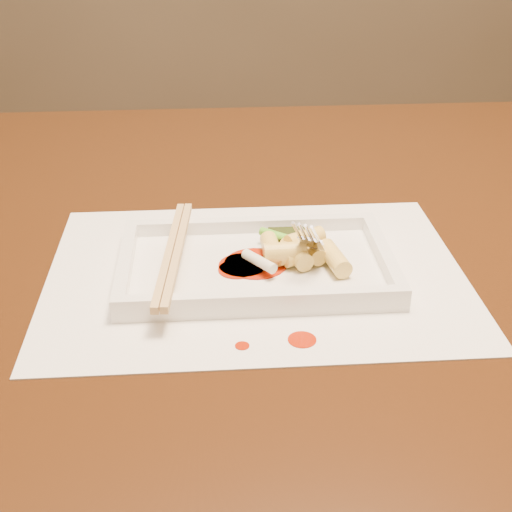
{
  "coord_description": "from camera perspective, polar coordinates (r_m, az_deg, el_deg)",
  "views": [
    {
      "loc": [
        -0.02,
        -0.69,
        1.1
      ],
      "look_at": [
        0.02,
        -0.09,
        0.77
      ],
      "focal_mm": 50.0,
      "sensor_mm": 36.0,
      "label": 1
    }
  ],
  "objects": [
    {
      "name": "sauce_splatter_a",
      "position": [
        0.6,
        3.71,
        -6.7
      ],
      "size": [
        0.02,
        0.02,
        0.0
      ],
      "primitive_type": "cylinder",
      "color": "#AC1E05",
      "rests_on": "placemat"
    },
    {
      "name": "placemat",
      "position": [
        0.69,
        0.0,
        -1.37
      ],
      "size": [
        0.4,
        0.3,
        0.0
      ],
      "primitive_type": "cube",
      "color": "white",
      "rests_on": "table"
    },
    {
      "name": "rice_cake_3",
      "position": [
        0.68,
        6.29,
        -0.17
      ],
      "size": [
        0.03,
        0.05,
        0.02
      ],
      "primitive_type": "cylinder",
      "rotation": [
        1.57,
        0.0,
        0.19
      ],
      "color": "#FBE875",
      "rests_on": "plate_base"
    },
    {
      "name": "fork",
      "position": [
        0.68,
        5.84,
        5.7
      ],
      "size": [
        0.09,
        0.1,
        0.14
      ],
      "primitive_type": null,
      "color": "silver",
      "rests_on": "plate_base"
    },
    {
      "name": "chopstick_b",
      "position": [
        0.68,
        -6.27,
        0.34
      ],
      "size": [
        0.02,
        0.2,
        0.01
      ],
      "primitive_type": "cube",
      "rotation": [
        0.0,
        0.0,
        -0.09
      ],
      "color": "tan",
      "rests_on": "plate_rim_near"
    },
    {
      "name": "plate_rim_right",
      "position": [
        0.7,
        10.17,
        0.14
      ],
      "size": [
        0.01,
        0.14,
        0.01
      ],
      "primitive_type": "cube",
      "color": "white",
      "rests_on": "plate_base"
    },
    {
      "name": "rice_cake_7",
      "position": [
        0.68,
        3.23,
        0.21
      ],
      "size": [
        0.03,
        0.05,
        0.02
      ],
      "primitive_type": "cylinder",
      "rotation": [
        1.57,
        0.0,
        0.3
      ],
      "color": "#FBE875",
      "rests_on": "plate_base"
    },
    {
      "name": "table",
      "position": [
        0.82,
        -2.19,
        -4.3
      ],
      "size": [
        1.4,
        0.9,
        0.75
      ],
      "color": "black",
      "rests_on": "ground"
    },
    {
      "name": "rice_cake_0",
      "position": [
        0.69,
        3.26,
        0.31
      ],
      "size": [
        0.05,
        0.04,
        0.02
      ],
      "primitive_type": "cylinder",
      "rotation": [
        1.57,
        0.0,
        2.03
      ],
      "color": "#FBE875",
      "rests_on": "plate_base"
    },
    {
      "name": "chopstick_a",
      "position": [
        0.68,
        -6.95,
        0.32
      ],
      "size": [
        0.02,
        0.2,
        0.01
      ],
      "primitive_type": "cube",
      "rotation": [
        0.0,
        0.0,
        -0.09
      ],
      "color": "tan",
      "rests_on": "plate_rim_near"
    },
    {
      "name": "scallion_green",
      "position": [
        0.7,
        3.31,
        1.12
      ],
      "size": [
        0.07,
        0.06,
        0.01
      ],
      "primitive_type": "cylinder",
      "rotation": [
        1.57,
        0.0,
        0.9
      ],
      "color": "#47A71A",
      "rests_on": "plate_base"
    },
    {
      "name": "sauce_blob_2",
      "position": [
        0.68,
        -1.53,
        -1.08
      ],
      "size": [
        0.04,
        0.04,
        0.0
      ],
      "primitive_type": "cylinder",
      "color": "#AC1E05",
      "rests_on": "plate_base"
    },
    {
      "name": "sauce_blob_0",
      "position": [
        0.68,
        -1.06,
        -0.75
      ],
      "size": [
        0.05,
        0.05,
        0.0
      ],
      "primitive_type": "cylinder",
      "color": "#AC1E05",
      "rests_on": "plate_base"
    },
    {
      "name": "veg_piece",
      "position": [
        0.72,
        2.55,
        1.44
      ],
      "size": [
        0.04,
        0.03,
        0.01
      ],
      "primitive_type": "cube",
      "rotation": [
        0.0,
        0.0,
        -0.01
      ],
      "color": "black",
      "rests_on": "plate_base"
    },
    {
      "name": "sauce_blob_1",
      "position": [
        0.69,
        -0.02,
        -0.6
      ],
      "size": [
        0.06,
        0.06,
        0.0
      ],
      "primitive_type": "cylinder",
      "color": "#AC1E05",
      "rests_on": "plate_base"
    },
    {
      "name": "rice_cake_6",
      "position": [
        0.69,
        1.22,
        0.59
      ],
      "size": [
        0.02,
        0.04,
        0.02
      ],
      "primitive_type": "cylinder",
      "rotation": [
        1.57,
        0.0,
        0.04
      ],
      "color": "#FBE875",
      "rests_on": "plate_base"
    },
    {
      "name": "rice_cake_2",
      "position": [
        0.67,
        2.31,
        0.34
      ],
      "size": [
        0.04,
        0.02,
        0.02
      ],
      "primitive_type": "cylinder",
      "rotation": [
        1.57,
        0.0,
        1.61
      ],
      "color": "#FBE875",
      "rests_on": "plate_base"
    },
    {
      "name": "scallion_white",
      "position": [
        0.67,
        0.26,
        -0.42
      ],
      "size": [
        0.03,
        0.04,
        0.01
      ],
      "primitive_type": "cylinder",
      "rotation": [
        1.57,
        0.0,
        0.65
      ],
      "color": "#EAEACC",
      "rests_on": "plate_base"
    },
    {
      "name": "rice_cake_5",
      "position": [
        0.7,
        3.93,
        1.35
      ],
      "size": [
        0.04,
        0.03,
        0.02
      ],
      "primitive_type": "cylinder",
      "rotation": [
        1.57,
        0.0,
        2.06
      ],
      "color": "#FBE875",
      "rests_on": "plate_base"
    },
    {
      "name": "sauce_splatter_b",
      "position": [
        0.59,
        -1.11,
        -7.19
      ],
      "size": [
        0.01,
        0.01,
        0.0
      ],
      "primitive_type": "cylinder",
      "color": "#AC1E05",
      "rests_on": "placemat"
    },
    {
      "name": "plate_rim_left",
      "position": [
        0.68,
        -10.4,
        -0.58
      ],
      "size": [
        0.01,
        0.14,
        0.01
      ],
      "primitive_type": "cube",
      "color": "white",
      "rests_on": "plate_base"
    },
    {
      "name": "rice_cake_1",
      "position": [
        0.7,
        4.36,
        0.69
      ],
      "size": [
        0.03,
        0.05,
        0.02
      ],
      "primitive_type": "cylinder",
      "rotation": [
        1.57,
        0.0,
        0.24
      ],
      "color": "#FBE875",
      "rests_on": "plate_base"
    },
    {
      "name": "plate_base",
      "position": [
        0.69,
        0.0,
        -1.03
      ],
      "size": [
        0.26,
        0.16,
        0.01
      ],
      "primitive_type": "cube",
      "color": "white",
      "rests_on": "placemat"
    },
    {
      "name": "plate_rim_far",
      "position": [
        0.75,
        -0.41,
        2.51
      ],
      "size": [
        0.26,
        0.01,
        0.01
      ],
      "primitive_type": "cube",
      "color": "white",
      "rests_on": "plate_base"
    },
    {
      "name": "plate_rim_near",
      "position": [
        0.62,
        0.5,
        -3.53
      ],
      "size": [
        0.26,
        0.01,
        0.01
      ],
      "primitive_type": "cube",
      "color": "white",
      "rests_on": "plate_base"
    },
    {
      "name": "rice_cake_4",
      "position": [
        0.68,
        3.82,
        0.11
      ],
      "size": [
        0.04,
        0.03,
        0.02
      ],
      "primitive_type": "cylinder",
      "rotation": [
        1.57,
        0.0,
        1.97
      ],
      "color": "#FBE875",
      "rests_on": "plate_base"
    }
  ]
}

